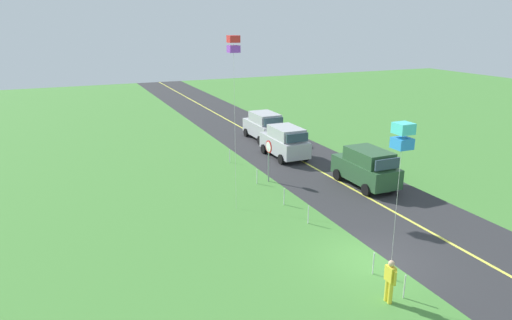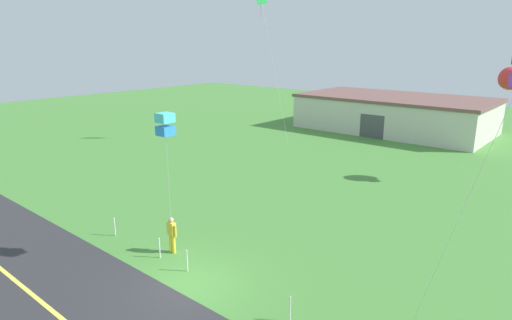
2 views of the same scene
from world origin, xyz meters
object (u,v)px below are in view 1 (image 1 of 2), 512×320
object	(u,v)px
car_suv_foreground	(366,167)
kite_red_low	(403,136)
person_adult_near	(390,280)
car_parked_east_far	(264,126)
kite_yellow_high	(233,44)
car_parked_east_near	(285,142)
stop_sign	(269,153)

from	to	relation	value
car_suv_foreground	kite_red_low	distance (m)	11.94
kite_red_low	person_adult_near	bearing A→B (deg)	140.67
car_parked_east_far	kite_yellow_high	world-z (taller)	kite_yellow_high
car_parked_east_near	person_adult_near	distance (m)	17.68
car_suv_foreground	car_parked_east_far	bearing A→B (deg)	4.38
car_suv_foreground	car_parked_east_far	world-z (taller)	same
car_parked_east_far	car_parked_east_near	xyz separation A→B (m)	(-5.24, 0.76, 0.00)
kite_red_low	car_suv_foreground	bearing A→B (deg)	-32.24
car_parked_east_far	kite_yellow_high	bearing A→B (deg)	147.99
car_parked_east_far	stop_sign	size ratio (longest dim) A/B	1.72
kite_red_low	kite_yellow_high	bearing A→B (deg)	7.81
car_parked_east_near	person_adult_near	world-z (taller)	car_parked_east_near
car_parked_east_far	person_adult_near	bearing A→B (deg)	166.30
car_parked_east_near	kite_red_low	xyz separation A→B (m)	(-16.44, 4.18, 4.56)
car_suv_foreground	stop_sign	size ratio (longest dim) A/B	1.72
stop_sign	kite_yellow_high	xyz separation A→B (m)	(-0.96, 2.51, 6.35)
stop_sign	kite_red_low	xyz separation A→B (m)	(-12.27, 0.96, 3.92)
person_adult_near	kite_red_low	xyz separation A→B (m)	(0.60, -0.50, 4.85)
car_parked_east_far	car_parked_east_near	distance (m)	5.30
car_parked_east_far	kite_yellow_high	size ratio (longest dim) A/B	0.51
car_suv_foreground	car_parked_east_near	distance (m)	7.31
stop_sign	kite_red_low	bearing A→B (deg)	175.53
car_suv_foreground	car_parked_east_near	world-z (taller)	same
kite_yellow_high	car_parked_east_near	bearing A→B (deg)	-48.14
kite_yellow_high	person_adult_near	bearing A→B (deg)	-174.94
car_suv_foreground	car_parked_east_near	bearing A→B (deg)	13.47
car_suv_foreground	car_parked_east_far	distance (m)	12.39
car_suv_foreground	kite_yellow_high	distance (m)	10.40
car_suv_foreground	kite_yellow_high	size ratio (longest dim) A/B	0.51
person_adult_near	car_suv_foreground	bearing A→B (deg)	-174.25
car_suv_foreground	person_adult_near	world-z (taller)	car_suv_foreground
car_parked_east_near	kite_red_low	size ratio (longest dim) A/B	0.71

